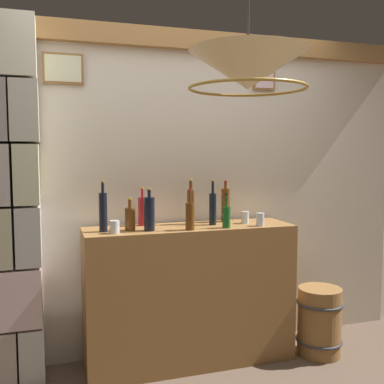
{
  "coord_description": "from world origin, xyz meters",
  "views": [
    {
      "loc": [
        -0.95,
        -2.21,
        1.53
      ],
      "look_at": [
        0.0,
        0.76,
        1.25
      ],
      "focal_mm": 42.24,
      "sensor_mm": 36.0,
      "label": 1
    }
  ],
  "objects_px": {
    "liquor_bottle_rum": "(213,208)",
    "glass_tumbler_rocks": "(245,218)",
    "liquor_bottle_whiskey": "(226,216)",
    "glass_tumbler_highball": "(260,220)",
    "liquor_bottle_amaro": "(149,213)",
    "liquor_bottle_bourbon": "(142,211)",
    "pendant_lamp": "(248,71)",
    "liquor_bottle_tequila": "(190,215)",
    "liquor_bottle_gin": "(130,218)",
    "liquor_bottle_sherry": "(225,205)",
    "liquor_bottle_vermouth": "(191,206)",
    "liquor_bottle_rye": "(103,211)",
    "glass_tumbler_shot": "(115,227)",
    "wooden_barrel": "(319,321)"
  },
  "relations": [
    {
      "from": "glass_tumbler_highball",
      "to": "glass_tumbler_shot",
      "type": "bearing_deg",
      "value": 178.55
    },
    {
      "from": "liquor_bottle_whiskey",
      "to": "liquor_bottle_amaro",
      "type": "bearing_deg",
      "value": 174.71
    },
    {
      "from": "liquor_bottle_whiskey",
      "to": "liquor_bottle_rye",
      "type": "bearing_deg",
      "value": 172.72
    },
    {
      "from": "liquor_bottle_sherry",
      "to": "liquor_bottle_vermouth",
      "type": "height_order",
      "value": "liquor_bottle_vermouth"
    },
    {
      "from": "liquor_bottle_rum",
      "to": "glass_tumbler_rocks",
      "type": "relative_size",
      "value": 3.78
    },
    {
      "from": "liquor_bottle_tequila",
      "to": "wooden_barrel",
      "type": "xyz_separation_m",
      "value": [
        1.0,
        -0.05,
        -0.84
      ]
    },
    {
      "from": "liquor_bottle_rum",
      "to": "liquor_bottle_sherry",
      "type": "distance_m",
      "value": 0.18
    },
    {
      "from": "liquor_bottle_bourbon",
      "to": "glass_tumbler_shot",
      "type": "distance_m",
      "value": 0.36
    },
    {
      "from": "pendant_lamp",
      "to": "wooden_barrel",
      "type": "distance_m",
      "value": 2.05
    },
    {
      "from": "liquor_bottle_vermouth",
      "to": "liquor_bottle_gin",
      "type": "xyz_separation_m",
      "value": [
        -0.47,
        -0.13,
        -0.05
      ]
    },
    {
      "from": "liquor_bottle_rum",
      "to": "liquor_bottle_amaro",
      "type": "xyz_separation_m",
      "value": [
        -0.49,
        -0.1,
        -0.01
      ]
    },
    {
      "from": "glass_tumbler_rocks",
      "to": "liquor_bottle_whiskey",
      "type": "bearing_deg",
      "value": -145.93
    },
    {
      "from": "glass_tumbler_shot",
      "to": "pendant_lamp",
      "type": "xyz_separation_m",
      "value": [
        0.57,
        -0.79,
        0.89
      ]
    },
    {
      "from": "liquor_bottle_sherry",
      "to": "glass_tumbler_rocks",
      "type": "distance_m",
      "value": 0.19
    },
    {
      "from": "liquor_bottle_vermouth",
      "to": "liquor_bottle_amaro",
      "type": "bearing_deg",
      "value": -152.34
    },
    {
      "from": "liquor_bottle_rum",
      "to": "pendant_lamp",
      "type": "height_order",
      "value": "pendant_lamp"
    },
    {
      "from": "glass_tumbler_rocks",
      "to": "wooden_barrel",
      "type": "height_order",
      "value": "glass_tumbler_rocks"
    },
    {
      "from": "liquor_bottle_vermouth",
      "to": "liquor_bottle_amaro",
      "type": "distance_m",
      "value": 0.39
    },
    {
      "from": "liquor_bottle_tequila",
      "to": "glass_tumbler_shot",
      "type": "relative_size",
      "value": 3.36
    },
    {
      "from": "liquor_bottle_bourbon",
      "to": "pendant_lamp",
      "type": "height_order",
      "value": "pendant_lamp"
    },
    {
      "from": "liquor_bottle_vermouth",
      "to": "wooden_barrel",
      "type": "bearing_deg",
      "value": -16.85
    },
    {
      "from": "liquor_bottle_tequila",
      "to": "pendant_lamp",
      "type": "distance_m",
      "value": 1.14
    },
    {
      "from": "liquor_bottle_whiskey",
      "to": "liquor_bottle_rye",
      "type": "xyz_separation_m",
      "value": [
        -0.83,
        0.11,
        0.05
      ]
    },
    {
      "from": "liquor_bottle_sherry",
      "to": "glass_tumbler_highball",
      "type": "xyz_separation_m",
      "value": [
        0.16,
        -0.27,
        -0.08
      ]
    },
    {
      "from": "pendant_lamp",
      "to": "wooden_barrel",
      "type": "xyz_separation_m",
      "value": [
        0.94,
        0.72,
        -1.68
      ]
    },
    {
      "from": "liquor_bottle_bourbon",
      "to": "pendant_lamp",
      "type": "bearing_deg",
      "value": -72.37
    },
    {
      "from": "liquor_bottle_whiskey",
      "to": "glass_tumbler_rocks",
      "type": "relative_size",
      "value": 2.78
    },
    {
      "from": "liquor_bottle_rum",
      "to": "liquor_bottle_tequila",
      "type": "height_order",
      "value": "liquor_bottle_rum"
    },
    {
      "from": "liquor_bottle_rum",
      "to": "liquor_bottle_whiskey",
      "type": "bearing_deg",
      "value": -73.49
    },
    {
      "from": "liquor_bottle_whiskey",
      "to": "liquor_bottle_sherry",
      "type": "bearing_deg",
      "value": 69.48
    },
    {
      "from": "liquor_bottle_tequila",
      "to": "liquor_bottle_rye",
      "type": "relative_size",
      "value": 0.83
    },
    {
      "from": "liquor_bottle_vermouth",
      "to": "pendant_lamp",
      "type": "distance_m",
      "value": 1.28
    },
    {
      "from": "liquor_bottle_amaro",
      "to": "glass_tumbler_highball",
      "type": "relative_size",
      "value": 3.08
    },
    {
      "from": "glass_tumbler_rocks",
      "to": "liquor_bottle_tequila",
      "type": "bearing_deg",
      "value": -163.36
    },
    {
      "from": "liquor_bottle_bourbon",
      "to": "liquor_bottle_gin",
      "type": "bearing_deg",
      "value": -124.42
    },
    {
      "from": "liquor_bottle_sherry",
      "to": "glass_tumbler_highball",
      "type": "relative_size",
      "value": 3.31
    },
    {
      "from": "liquor_bottle_tequila",
      "to": "glass_tumbler_highball",
      "type": "bearing_deg",
      "value": -0.16
    },
    {
      "from": "liquor_bottle_whiskey",
      "to": "glass_tumbler_rocks",
      "type": "height_order",
      "value": "liquor_bottle_whiskey"
    },
    {
      "from": "liquor_bottle_rum",
      "to": "wooden_barrel",
      "type": "distance_m",
      "value": 1.19
    },
    {
      "from": "liquor_bottle_sherry",
      "to": "liquor_bottle_rye",
      "type": "distance_m",
      "value": 0.95
    },
    {
      "from": "liquor_bottle_rye",
      "to": "glass_tumbler_highball",
      "type": "height_order",
      "value": "liquor_bottle_rye"
    },
    {
      "from": "glass_tumbler_rocks",
      "to": "glass_tumbler_highball",
      "type": "xyz_separation_m",
      "value": [
        0.05,
        -0.14,
        0.0
      ]
    },
    {
      "from": "liquor_bottle_rum",
      "to": "liquor_bottle_gin",
      "type": "bearing_deg",
      "value": -175.52
    },
    {
      "from": "liquor_bottle_sherry",
      "to": "wooden_barrel",
      "type": "height_order",
      "value": "liquor_bottle_sherry"
    },
    {
      "from": "glass_tumbler_highball",
      "to": "liquor_bottle_whiskey",
      "type": "bearing_deg",
      "value": 179.22
    },
    {
      "from": "liquor_bottle_amaro",
      "to": "liquor_bottle_gin",
      "type": "relative_size",
      "value": 1.31
    },
    {
      "from": "liquor_bottle_tequila",
      "to": "glass_tumbler_highball",
      "type": "height_order",
      "value": "liquor_bottle_tequila"
    },
    {
      "from": "liquor_bottle_amaro",
      "to": "liquor_bottle_rye",
      "type": "bearing_deg",
      "value": 169.19
    },
    {
      "from": "liquor_bottle_rum",
      "to": "liquor_bottle_amaro",
      "type": "height_order",
      "value": "liquor_bottle_rum"
    },
    {
      "from": "glass_tumbler_shot",
      "to": "liquor_bottle_whiskey",
      "type": "bearing_deg",
      "value": -1.68
    }
  ]
}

